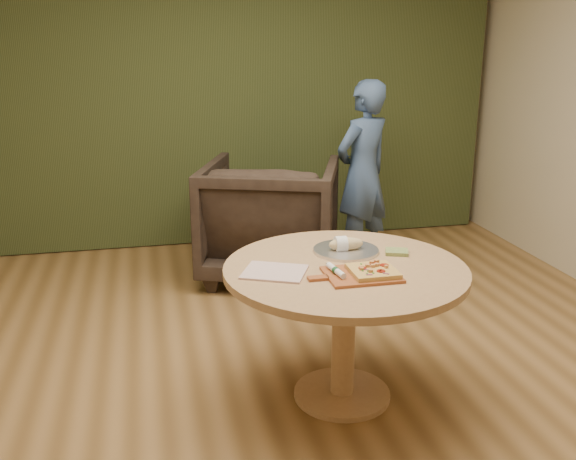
% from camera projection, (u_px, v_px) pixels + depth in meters
% --- Properties ---
extents(room_shell, '(5.04, 6.04, 2.84)m').
position_uv_depth(room_shell, '(318.00, 139.00, 3.05)').
color(room_shell, olive).
rests_on(room_shell, ground).
extents(curtain, '(4.80, 0.14, 2.78)m').
position_uv_depth(curtain, '(233.00, 90.00, 5.76)').
color(curtain, '#293317').
rests_on(curtain, ground).
extents(pedestal_table, '(1.25, 1.25, 0.75)m').
position_uv_depth(pedestal_table, '(345.00, 292.00, 3.30)').
color(pedestal_table, tan).
rests_on(pedestal_table, ground).
extents(pizza_paddle, '(0.45, 0.28, 0.01)m').
position_uv_depth(pizza_paddle, '(359.00, 275.00, 3.12)').
color(pizza_paddle, '#994D27').
rests_on(pizza_paddle, pedestal_table).
extents(flatbread_pizza, '(0.22, 0.22, 0.04)m').
position_uv_depth(flatbread_pizza, '(373.00, 271.00, 3.12)').
color(flatbread_pizza, tan).
rests_on(flatbread_pizza, pizza_paddle).
extents(cutlery_roll, '(0.05, 0.20, 0.03)m').
position_uv_depth(cutlery_roll, '(336.00, 270.00, 3.12)').
color(cutlery_roll, silver).
rests_on(cutlery_roll, pizza_paddle).
extents(newspaper, '(0.38, 0.35, 0.01)m').
position_uv_depth(newspaper, '(275.00, 272.00, 3.17)').
color(newspaper, white).
rests_on(newspaper, pedestal_table).
extents(serving_tray, '(0.36, 0.36, 0.02)m').
position_uv_depth(serving_tray, '(346.00, 250.00, 3.48)').
color(serving_tray, silver).
rests_on(serving_tray, pedestal_table).
extents(bread_roll, '(0.19, 0.09, 0.09)m').
position_uv_depth(bread_roll, '(344.00, 244.00, 3.47)').
color(bread_roll, tan).
rests_on(bread_roll, serving_tray).
extents(green_packet, '(0.15, 0.14, 0.02)m').
position_uv_depth(green_packet, '(397.00, 252.00, 3.45)').
color(green_packet, '#566A2F').
rests_on(green_packet, pedestal_table).
extents(armchair, '(1.28, 1.24, 1.04)m').
position_uv_depth(armchair, '(271.00, 213.00, 5.09)').
color(armchair, black).
rests_on(armchair, ground).
extents(person_standing, '(0.67, 0.59, 1.54)m').
position_uv_depth(person_standing, '(363.00, 174.00, 5.34)').
color(person_standing, '#3B547F').
rests_on(person_standing, ground).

